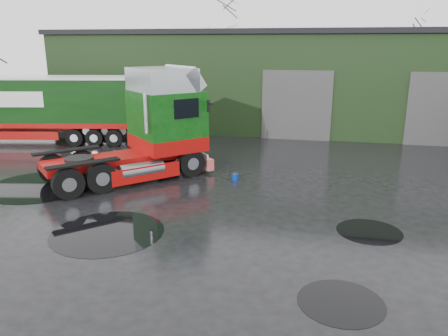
{
  "coord_description": "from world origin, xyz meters",
  "views": [
    {
      "loc": [
        3.34,
        -11.63,
        5.47
      ],
      "look_at": [
        0.5,
        1.23,
        1.7
      ],
      "focal_mm": 35.0,
      "sensor_mm": 36.0,
      "label": 1
    }
  ],
  "objects_px": {
    "wash_bucket": "(235,177)",
    "warehouse": "(302,78)",
    "tree_back_b": "(400,64)",
    "hero_tractor": "(121,125)",
    "trailer_left": "(28,109)",
    "tree_back_a": "(222,51)"
  },
  "relations": [
    {
      "from": "hero_tractor",
      "to": "wash_bucket",
      "type": "distance_m",
      "value": 5.11
    },
    {
      "from": "wash_bucket",
      "to": "tree_back_a",
      "type": "xyz_separation_m",
      "value": [
        -6.06,
        24.65,
        4.62
      ]
    },
    {
      "from": "warehouse",
      "to": "wash_bucket",
      "type": "distance_m",
      "value": 15.08
    },
    {
      "from": "trailer_left",
      "to": "tree_back_b",
      "type": "bearing_deg",
      "value": -59.61
    },
    {
      "from": "trailer_left",
      "to": "wash_bucket",
      "type": "xyz_separation_m",
      "value": [
        12.87,
        -4.65,
        -1.74
      ]
    },
    {
      "from": "wash_bucket",
      "to": "tree_back_a",
      "type": "relative_size",
      "value": 0.03
    },
    {
      "from": "warehouse",
      "to": "hero_tractor",
      "type": "distance_m",
      "value": 16.83
    },
    {
      "from": "warehouse",
      "to": "tree_back_b",
      "type": "distance_m",
      "value": 12.82
    },
    {
      "from": "hero_tractor",
      "to": "tree_back_b",
      "type": "distance_m",
      "value": 29.37
    },
    {
      "from": "hero_tractor",
      "to": "tree_back_b",
      "type": "height_order",
      "value": "tree_back_b"
    },
    {
      "from": "wash_bucket",
      "to": "warehouse",
      "type": "bearing_deg",
      "value": 82.47
    },
    {
      "from": "trailer_left",
      "to": "warehouse",
      "type": "bearing_deg",
      "value": -66.82
    },
    {
      "from": "warehouse",
      "to": "trailer_left",
      "type": "distance_m",
      "value": 17.91
    },
    {
      "from": "hero_tractor",
      "to": "trailer_left",
      "type": "bearing_deg",
      "value": -169.42
    },
    {
      "from": "hero_tractor",
      "to": "wash_bucket",
      "type": "bearing_deg",
      "value": 54.63
    },
    {
      "from": "tree_back_a",
      "to": "tree_back_b",
      "type": "distance_m",
      "value": 16.03
    },
    {
      "from": "trailer_left",
      "to": "tree_back_a",
      "type": "relative_size",
      "value": 1.27
    },
    {
      "from": "wash_bucket",
      "to": "tree_back_b",
      "type": "bearing_deg",
      "value": 68.04
    },
    {
      "from": "hero_tractor",
      "to": "wash_bucket",
      "type": "height_order",
      "value": "hero_tractor"
    },
    {
      "from": "warehouse",
      "to": "wash_bucket",
      "type": "relative_size",
      "value": 112.61
    },
    {
      "from": "warehouse",
      "to": "tree_back_b",
      "type": "xyz_separation_m",
      "value": [
        8.0,
        10.0,
        0.59
      ]
    },
    {
      "from": "hero_tractor",
      "to": "trailer_left",
      "type": "distance_m",
      "value": 9.97
    }
  ]
}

